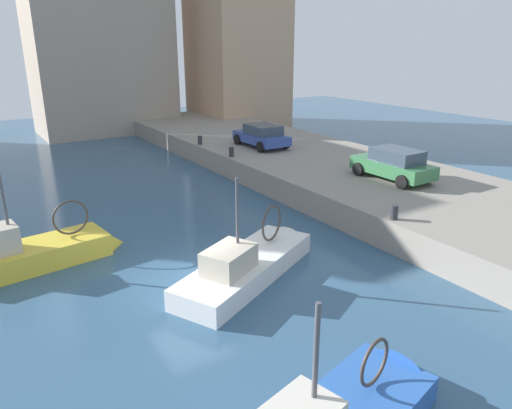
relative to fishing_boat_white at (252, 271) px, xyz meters
The scene contains 11 objects.
water_surface 2.04m from the fishing_boat_white, 154.64° to the left, with size 80.00×80.00×0.00m, color #335675.
quay_wall 9.71m from the fishing_boat_white, ahead, with size 9.00×56.00×1.20m, color gray.
fishing_boat_white is the anchor object (origin of this frame).
fishing_boat_yellow 7.36m from the fishing_boat_white, 140.99° to the left, with size 5.84×2.37×5.11m.
parked_car_blue 14.91m from the fishing_boat_white, 55.33° to the left, with size 2.05×3.94×1.39m.
parked_car_green 10.13m from the fishing_boat_white, 15.39° to the left, with size 1.97×4.00×1.48m.
mooring_bollard_south 5.78m from the fishing_boat_white, 11.56° to the right, with size 0.28×0.28×0.55m, color #2D2D33.
mooring_bollard_mid 12.26m from the fishing_boat_white, 63.15° to the left, with size 0.28×0.28×0.55m, color #2D2D33.
mooring_bollard_north 15.92m from the fishing_boat_white, 69.69° to the left, with size 0.28×0.28×0.55m, color #2D2D33.
waterfront_building_central 31.17m from the fishing_boat_white, 82.50° to the left, with size 11.31×6.56×19.45m.
waterfront_building_east_mid 31.33m from the fishing_boat_white, 60.13° to the left, with size 7.39×7.63×15.69m.
Camera 1 is at (-5.90, -13.17, 7.47)m, focal length 33.59 mm.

